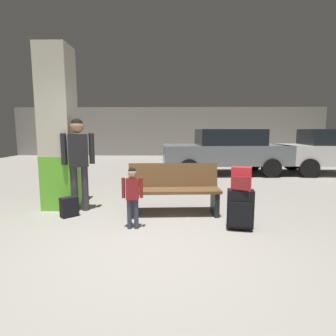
{
  "coord_description": "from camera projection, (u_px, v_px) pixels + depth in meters",
  "views": [
    {
      "loc": [
        0.28,
        -3.19,
        1.47
      ],
      "look_at": [
        0.19,
        1.3,
        0.85
      ],
      "focal_mm": 29.21,
      "sensor_mm": 36.0,
      "label": 1
    }
  ],
  "objects": [
    {
      "name": "ground_plane",
      "position": [
        163.0,
        187.0,
        7.34
      ],
      "size": [
        18.0,
        18.0,
        0.1
      ],
      "primitive_type": "cube",
      "color": "gray"
    },
    {
      "name": "garage_back_wall",
      "position": [
        169.0,
        132.0,
        15.91
      ],
      "size": [
        18.0,
        0.12,
        2.8
      ],
      "primitive_type": "cube",
      "color": "gray",
      "rests_on": "ground_plane"
    },
    {
      "name": "structural_pillar",
      "position": [
        58.0,
        130.0,
        5.07
      ],
      "size": [
        0.57,
        0.57,
        2.99
      ],
      "color": "#66C633",
      "rests_on": "ground_plane"
    },
    {
      "name": "bench",
      "position": [
        174.0,
        189.0,
        4.8
      ],
      "size": [
        1.63,
        0.62,
        0.89
      ],
      "color": "brown",
      "rests_on": "ground_plane"
    },
    {
      "name": "suitcase",
      "position": [
        240.0,
        209.0,
        4.04
      ],
      "size": [
        0.41,
        0.28,
        0.6
      ],
      "color": "black",
      "rests_on": "ground_plane"
    },
    {
      "name": "backpack_bright",
      "position": [
        241.0,
        179.0,
        3.97
      ],
      "size": [
        0.32,
        0.26,
        0.34
      ],
      "color": "red",
      "rests_on": "suitcase"
    },
    {
      "name": "child",
      "position": [
        132.0,
        191.0,
        4.05
      ],
      "size": [
        0.32,
        0.19,
        0.93
      ],
      "color": "#33384C",
      "rests_on": "ground_plane"
    },
    {
      "name": "adult",
      "position": [
        78.0,
        155.0,
        4.9
      ],
      "size": [
        0.54,
        0.31,
        1.68
      ],
      "color": "#38383D",
      "rests_on": "ground_plane"
    },
    {
      "name": "backpack_dark_floor",
      "position": [
        69.0,
        207.0,
        4.68
      ],
      "size": [
        0.32,
        0.31,
        0.34
      ],
      "color": "black",
      "rests_on": "ground_plane"
    },
    {
      "name": "parked_car_near",
      "position": [
        225.0,
        150.0,
        9.22
      ],
      "size": [
        4.21,
        2.03,
        1.51
      ],
      "color": "slate",
      "rests_on": "ground_plane"
    }
  ]
}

